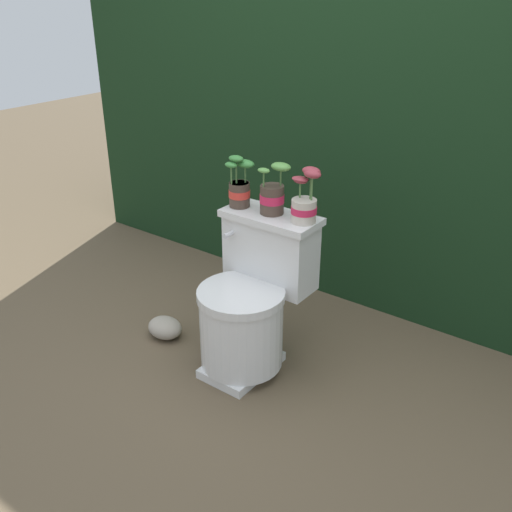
{
  "coord_description": "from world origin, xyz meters",
  "views": [
    {
      "loc": [
        1.22,
        -1.67,
        1.56
      ],
      "look_at": [
        -0.05,
        0.06,
        0.52
      ],
      "focal_mm": 40.0,
      "sensor_mm": 36.0,
      "label": 1
    }
  ],
  "objects_px": {
    "potted_plant_midleft": "(273,195)",
    "potted_plant_middle": "(305,203)",
    "garden_stone": "(165,328)",
    "toilet": "(251,303)",
    "potted_plant_left": "(240,187)"
  },
  "relations": [
    {
      "from": "potted_plant_middle",
      "to": "potted_plant_left",
      "type": "bearing_deg",
      "value": -176.73
    },
    {
      "from": "potted_plant_middle",
      "to": "toilet",
      "type": "bearing_deg",
      "value": -135.5
    },
    {
      "from": "potted_plant_left",
      "to": "potted_plant_midleft",
      "type": "xyz_separation_m",
      "value": [
        0.16,
        0.02,
        -0.01
      ]
    },
    {
      "from": "toilet",
      "to": "potted_plant_midleft",
      "type": "bearing_deg",
      "value": 90.23
    },
    {
      "from": "toilet",
      "to": "garden_stone",
      "type": "xyz_separation_m",
      "value": [
        -0.46,
        -0.09,
        -0.26
      ]
    },
    {
      "from": "toilet",
      "to": "potted_plant_middle",
      "type": "xyz_separation_m",
      "value": [
        0.16,
        0.15,
        0.45
      ]
    },
    {
      "from": "potted_plant_midleft",
      "to": "potted_plant_middle",
      "type": "distance_m",
      "value": 0.16
    },
    {
      "from": "potted_plant_midleft",
      "to": "potted_plant_middle",
      "type": "bearing_deg",
      "value": -0.16
    },
    {
      "from": "potted_plant_midleft",
      "to": "potted_plant_middle",
      "type": "xyz_separation_m",
      "value": [
        0.16,
        -0.0,
        0.0
      ]
    },
    {
      "from": "toilet",
      "to": "potted_plant_midleft",
      "type": "height_order",
      "value": "potted_plant_midleft"
    },
    {
      "from": "garden_stone",
      "to": "potted_plant_midleft",
      "type": "bearing_deg",
      "value": 27.88
    },
    {
      "from": "potted_plant_midleft",
      "to": "potted_plant_middle",
      "type": "height_order",
      "value": "potted_plant_middle"
    },
    {
      "from": "toilet",
      "to": "garden_stone",
      "type": "height_order",
      "value": "toilet"
    },
    {
      "from": "potted_plant_midleft",
      "to": "garden_stone",
      "type": "height_order",
      "value": "potted_plant_midleft"
    },
    {
      "from": "toilet",
      "to": "potted_plant_middle",
      "type": "relative_size",
      "value": 2.95
    }
  ]
}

